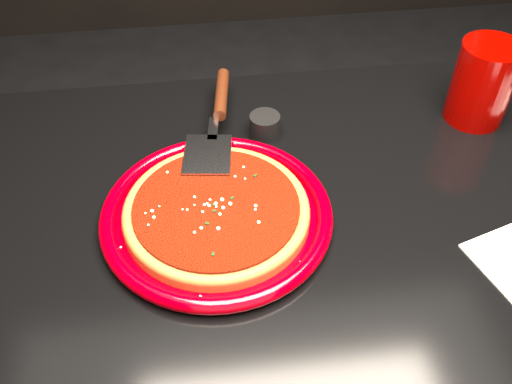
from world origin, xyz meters
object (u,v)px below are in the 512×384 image
cup (483,83)px  ramekin (265,126)px  pizza_server (216,120)px  plate (217,215)px  table (329,360)px

cup → ramekin: size_ratio=2.74×
pizza_server → ramekin: 0.08m
pizza_server → plate: bearing=-87.0°
table → ramekin: ramekin is taller
ramekin → plate: bearing=-117.5°
table → cup: 0.56m
plate → cup: (0.46, 0.18, 0.06)m
cup → ramekin: (-0.36, -0.00, -0.05)m
table → ramekin: 0.46m
table → plate: plate is taller
plate → ramekin: size_ratio=6.53×
ramekin → cup: bearing=0.4°
table → cup: cup is taller
pizza_server → ramekin: size_ratio=6.01×
plate → ramekin: ramekin is taller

